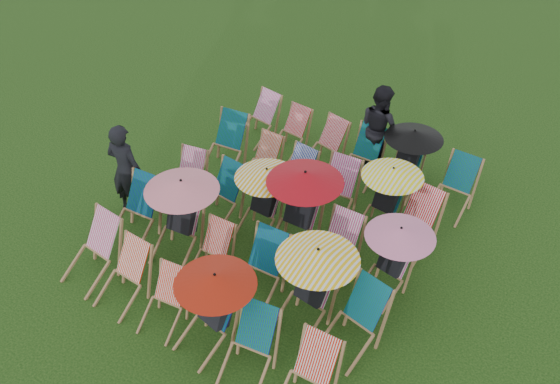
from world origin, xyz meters
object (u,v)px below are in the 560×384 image
Objects in this scene: deckchair_29 at (454,187)px; person_rear at (379,127)px; deckchair_5 at (307,380)px; person_left at (126,170)px; deckchair_0 at (91,251)px.

person_rear is (-1.71, 0.46, 0.38)m from deckchair_29.
deckchair_5 is 4.67m from deckchair_29.
deckchair_0 is at bearing 105.17° from person_left.
deckchair_29 is (3.95, 4.61, -0.03)m from deckchair_0.
deckchair_29 is (0.03, 4.67, 0.00)m from deckchair_5.
person_rear reaches higher than deckchair_0.
deckchair_0 is 3.92m from deckchair_5.
person_rear is (-1.68, 5.13, 0.38)m from deckchair_5.
person_left is at bearing 158.46° from deckchair_5.
deckchair_0 is 0.57× the size of person_left.
deckchair_0 is 1.07× the size of deckchair_5.
deckchair_0 is at bearing 91.09° from person_rear.
deckchair_29 reaches higher than deckchair_5.
deckchair_5 is at bearing 152.79° from person_left.
person_rear reaches higher than deckchair_29.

